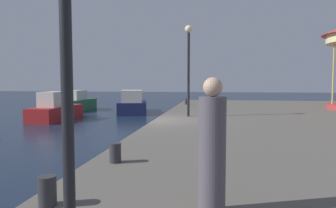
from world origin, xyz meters
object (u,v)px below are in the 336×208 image
Objects in this scene: motorboat_navy at (133,104)px; bollard_center at (47,191)px; motorboat_red at (56,110)px; bollard_north at (115,153)px; motorboat_green at (76,103)px; person_mid_promenade at (212,151)px; bollard_south at (186,102)px; lamp_post_mid_promenade at (189,54)px.

motorboat_navy is 14.11× the size of bollard_center.
motorboat_red reaches higher than bollard_north.
motorboat_red is 6.55m from motorboat_green.
person_mid_promenade is (6.28, -19.87, 0.93)m from motorboat_navy.
motorboat_navy reaches higher than bollard_north.
bollard_south is 0.23× the size of person_mid_promenade.
motorboat_navy is 5.39m from motorboat_green.
lamp_post_mid_promenade is 2.50× the size of person_mid_promenade.
person_mid_promenade reaches higher than bollard_north.
bollard_center is 1.00× the size of bollard_north.
motorboat_green is at bearing 165.72° from bollard_south.
bollard_south is 18.83m from person_mid_promenade.
person_mid_promenade reaches higher than bollard_south.
motorboat_navy is at bearing 53.93° from motorboat_red.
motorboat_red is 1.05× the size of motorboat_green.
person_mid_promenade is at bearing -55.90° from motorboat_red.
motorboat_navy is at bearing 107.55° from person_mid_promenade.
bollard_center is 2.25m from person_mid_promenade.
motorboat_green is 10.88× the size of bollard_north.
motorboat_green is 24.10m from person_mid_promenade.
motorboat_green is at bearing 113.78° from bollard_center.
motorboat_navy is 1.30× the size of motorboat_green.
lamp_post_mid_promenade reaches higher than bollard_north.
lamp_post_mid_promenade is at bearing -60.35° from motorboat_navy.
motorboat_red is 16.79m from bollard_center.
motorboat_green is 10.88× the size of bollard_center.
bollard_south is (-0.01, 16.50, 0.00)m from bollard_north.
lamp_post_mid_promenade is at bearing 84.89° from bollard_north.
bollard_north is at bearing -95.11° from lamp_post_mid_promenade.
motorboat_green reaches higher than bollard_north.
bollard_south is (8.01, 3.94, 0.33)m from motorboat_red.
motorboat_navy is 10.73m from lamp_post_mid_promenade.
bollard_center is 0.23× the size of person_mid_promenade.
lamp_post_mid_promenade is 10.69× the size of bollard_center.
motorboat_navy is at bearing 119.65° from lamp_post_mid_promenade.
motorboat_red is 8.94m from bollard_south.
motorboat_red reaches higher than bollard_center.
motorboat_green is at bearing 118.59° from person_mid_promenade.
motorboat_navy is 4.46m from bollard_south.
motorboat_navy reaches higher than motorboat_green.
bollard_center is at bearing -177.93° from person_mid_promenade.
lamp_post_mid_promenade is at bearing -23.58° from motorboat_red.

